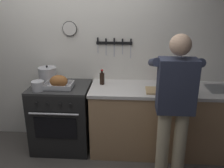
{
  "coord_description": "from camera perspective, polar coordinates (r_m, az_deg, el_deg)",
  "views": [
    {
      "loc": [
        0.66,
        -1.93,
        1.96
      ],
      "look_at": [
        0.47,
        0.85,
        0.99
      ],
      "focal_mm": 38.92,
      "sensor_mm": 36.0,
      "label": 1
    }
  ],
  "objects": [
    {
      "name": "counter_block",
      "position": [
        3.33,
        13.12,
        -8.14
      ],
      "size": [
        2.03,
        0.65,
        0.9
      ],
      "color": "tan",
      "rests_on": "ground"
    },
    {
      "name": "bottle_dish_soap",
      "position": [
        3.39,
        16.37,
        1.94
      ],
      "size": [
        0.08,
        0.08,
        0.23
      ],
      "color": "#338CCC",
      "rests_on": "counter_block"
    },
    {
      "name": "bottle_soy_sauce",
      "position": [
        3.18,
        -2.36,
        1.35
      ],
      "size": [
        0.06,
        0.06,
        0.2
      ],
      "color": "black",
      "rests_on": "counter_block"
    },
    {
      "name": "bottle_wine_red",
      "position": [
        3.33,
        11.82,
        2.5
      ],
      "size": [
        0.07,
        0.07,
        0.3
      ],
      "color": "#47141E",
      "rests_on": "counter_block"
    },
    {
      "name": "cutting_board",
      "position": [
        3.01,
        11.37,
        -1.54
      ],
      "size": [
        0.36,
        0.24,
        0.02
      ],
      "primitive_type": "cube",
      "color": "tan",
      "rests_on": "counter_block"
    },
    {
      "name": "wall_back",
      "position": [
        3.41,
        -7.41,
        7.93
      ],
      "size": [
        6.0,
        0.13,
        2.6
      ],
      "color": "white",
      "rests_on": "ground"
    },
    {
      "name": "stove",
      "position": [
        3.4,
        -11.63,
        -7.54
      ],
      "size": [
        0.76,
        0.67,
        0.9
      ],
      "color": "black",
      "rests_on": "ground"
    },
    {
      "name": "saucepan",
      "position": [
        3.11,
        -17.02,
        -0.4
      ],
      "size": [
        0.15,
        0.15,
        0.12
      ],
      "color": "#B7B7BC",
      "rests_on": "stove"
    },
    {
      "name": "roasting_pan",
      "position": [
        3.12,
        -12.39,
        0.37
      ],
      "size": [
        0.35,
        0.26,
        0.17
      ],
      "color": "#B7B7BC",
      "rests_on": "stove"
    },
    {
      "name": "person_cook",
      "position": [
        2.6,
        14.5,
        -4.21
      ],
      "size": [
        0.51,
        0.63,
        1.66
      ],
      "rotation": [
        0.0,
        0.0,
        1.39
      ],
      "color": "#C6B793",
      "rests_on": "ground"
    },
    {
      "name": "stock_pot",
      "position": [
        3.36,
        -14.9,
        2.07
      ],
      "size": [
        0.24,
        0.24,
        0.23
      ],
      "color": "#B7B7BC",
      "rests_on": "stove"
    }
  ]
}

